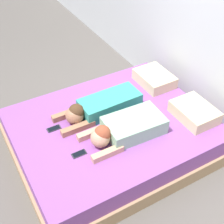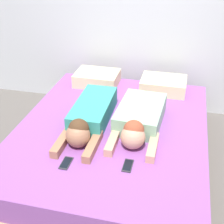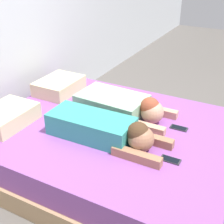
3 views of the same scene
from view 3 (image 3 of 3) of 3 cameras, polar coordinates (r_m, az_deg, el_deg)
name	(u,v)px [view 3 (image 3 of 3)]	position (r m, az deg, el deg)	size (l,w,h in m)	color
ground_plane	(112,165)	(2.98, 0.00, -9.67)	(12.00, 12.00, 0.00)	#5B5651
bed	(112,147)	(2.86, 0.00, -6.41)	(1.78, 2.20, 0.42)	tan
pillow_head_left	(7,116)	(2.92, -18.71, -0.76)	(0.50, 0.38, 0.15)	beige
pillow_head_right	(59,86)	(3.42, -9.62, 4.75)	(0.50, 0.38, 0.15)	beige
person_left	(105,130)	(2.52, -1.25, -3.24)	(0.34, 1.03, 0.24)	teal
person_right	(123,106)	(2.90, 1.98, 1.10)	(0.43, 0.91, 0.24)	#8CBF99
cell_phone_left	(170,160)	(2.38, 10.63, -8.58)	(0.07, 0.15, 0.01)	#2D2D33
cell_phone_right	(179,128)	(2.78, 12.13, -2.88)	(0.07, 0.15, 0.01)	#2D2D33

